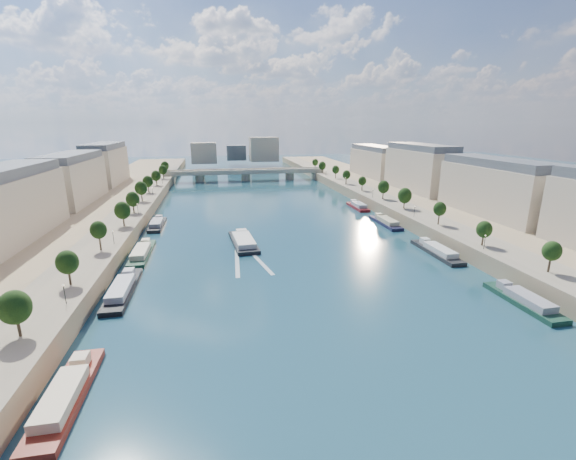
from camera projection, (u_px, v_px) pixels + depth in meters
name	position (u px, v px, depth m)	size (l,w,h in m)	color
ground	(273.00, 226.00, 153.82)	(700.00, 700.00, 0.00)	#0C3239
quay_left	(78.00, 229.00, 140.04)	(44.00, 520.00, 5.00)	#9E8460
quay_right	(438.00, 212.00, 166.24)	(44.00, 520.00, 5.00)	#9E8460
pave_left	(121.00, 221.00, 142.09)	(14.00, 520.00, 0.10)	gray
pave_right	(406.00, 208.00, 162.83)	(14.00, 520.00, 0.10)	gray
trees_left	(126.00, 205.00, 142.88)	(4.80, 268.80, 8.26)	#382B1E
trees_right	(392.00, 192.00, 170.46)	(4.80, 268.80, 8.26)	#382B1E
lamps_left	(127.00, 219.00, 132.71)	(0.36, 200.36, 4.28)	black
lamps_right	(391.00, 200.00, 166.00)	(0.36, 200.36, 4.28)	black
buildings_left	(46.00, 187.00, 145.28)	(16.00, 226.00, 23.20)	#BBAB90
buildings_right	(452.00, 176.00, 176.21)	(16.00, 226.00, 23.20)	#BBAB90
skyline	(241.00, 151.00, 358.08)	(79.00, 42.00, 22.00)	#BBAB90
bridge	(246.00, 173.00, 274.06)	(112.00, 12.00, 8.15)	#C1B79E
tour_barge	(243.00, 241.00, 131.00)	(9.06, 25.72, 3.60)	black
wake	(248.00, 261.00, 115.47)	(10.75, 26.03, 0.04)	silver
moored_barges_left	(120.00, 294.00, 91.13)	(5.00, 149.24, 3.60)	#1B1F3C
moored_barges_right	(440.00, 253.00, 119.31)	(5.00, 158.67, 3.60)	black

